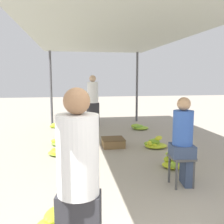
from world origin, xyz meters
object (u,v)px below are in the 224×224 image
at_px(banana_pile_right_2, 155,144).
at_px(crate_near, 113,142).
at_px(banana_pile_left_3, 59,125).
at_px(banana_pile_right_1, 174,161).
at_px(shopper_walking_mid, 93,100).
at_px(stool, 182,162).
at_px(vendor_foreground, 78,183).
at_px(banana_pile_left_1, 60,142).
at_px(vendor_seated, 184,140).
at_px(banana_pile_right_0, 139,127).
at_px(banana_pile_left_0, 55,222).
at_px(banana_pile_left_2, 60,152).

bearing_deg(banana_pile_right_2, crate_near, 164.12).
distance_m(banana_pile_left_3, banana_pile_right_2, 3.66).
height_order(banana_pile_right_1, shopper_walking_mid, shopper_walking_mid).
xyz_separation_m(stool, banana_pile_right_2, (0.29, 2.05, -0.28)).
distance_m(vendor_foreground, banana_pile_left_1, 4.24).
distance_m(vendor_seated, banana_pile_right_0, 4.22).
xyz_separation_m(banana_pile_left_0, banana_pile_right_1, (2.06, 1.59, 0.03)).
relative_size(stool, crate_near, 0.89).
xyz_separation_m(vendor_seated, shopper_walking_mid, (-0.93, 4.94, 0.17)).
relative_size(banana_pile_left_0, banana_pile_right_1, 0.92).
bearing_deg(vendor_seated, banana_pile_left_3, 113.11).
bearing_deg(banana_pile_right_2, banana_pile_right_0, 84.40).
distance_m(banana_pile_left_1, banana_pile_left_3, 2.23).
relative_size(banana_pile_left_0, shopper_walking_mid, 0.29).
xyz_separation_m(banana_pile_left_0, banana_pile_right_2, (2.14, 2.88, 0.01)).
xyz_separation_m(banana_pile_left_0, shopper_walking_mid, (0.95, 5.78, 0.81)).
relative_size(banana_pile_left_3, banana_pile_right_0, 1.13).
relative_size(vendor_seated, banana_pile_left_0, 2.70).
distance_m(banana_pile_left_1, banana_pile_right_2, 2.31).
bearing_deg(banana_pile_left_2, banana_pile_right_0, 43.16).
bearing_deg(banana_pile_left_2, stool, -44.68).
xyz_separation_m(banana_pile_left_1, shopper_walking_mid, (1.03, 2.31, 0.82)).
bearing_deg(banana_pile_right_1, shopper_walking_mid, 104.92).
relative_size(vendor_seated, banana_pile_right_0, 2.52).
height_order(stool, banana_pile_right_0, stool).
distance_m(banana_pile_right_1, crate_near, 1.79).
height_order(vendor_seated, banana_pile_right_2, vendor_seated).
distance_m(banana_pile_right_0, crate_near, 2.17).
relative_size(banana_pile_left_0, banana_pile_right_2, 0.89).
bearing_deg(banana_pile_right_1, vendor_seated, -104.22).
relative_size(vendor_foreground, banana_pile_left_0, 3.13).
distance_m(stool, banana_pile_left_2, 2.70).
height_order(banana_pile_right_0, banana_pile_right_2, banana_pile_right_2).
xyz_separation_m(stool, banana_pile_left_1, (-1.94, 2.63, -0.29)).
distance_m(stool, crate_near, 2.43).
bearing_deg(banana_pile_left_0, banana_pile_left_1, 91.45).
bearing_deg(banana_pile_right_2, vendor_foreground, -117.97).
xyz_separation_m(vendor_seated, banana_pile_left_2, (-1.93, 1.89, -0.65)).
height_order(vendor_seated, shopper_walking_mid, shopper_walking_mid).
distance_m(banana_pile_left_0, crate_near, 3.37).
xyz_separation_m(vendor_foreground, banana_pile_right_1, (1.82, 2.29, -0.71)).
bearing_deg(banana_pile_left_0, crate_near, 69.39).
bearing_deg(banana_pile_right_1, banana_pile_right_0, 85.17).
relative_size(stool, banana_pile_right_1, 0.85).
height_order(banana_pile_left_3, banana_pile_right_1, banana_pile_right_1).
height_order(stool, shopper_walking_mid, shopper_walking_mid).
bearing_deg(shopper_walking_mid, banana_pile_right_2, -67.54).
xyz_separation_m(banana_pile_left_0, banana_pile_left_2, (-0.06, 2.73, -0.02)).
relative_size(vendor_seated, banana_pile_left_3, 2.24).
bearing_deg(stool, banana_pile_right_1, 74.33).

